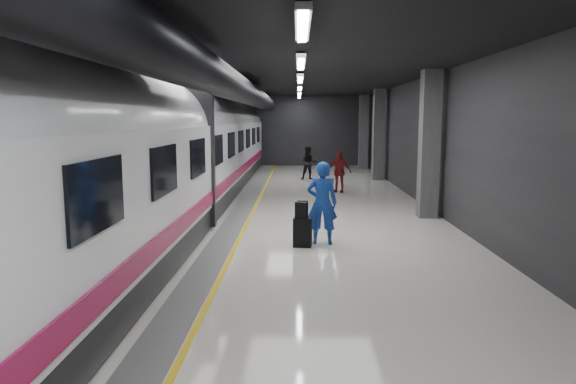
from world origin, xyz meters
TOP-DOWN VIEW (x-y plane):
  - ground at (0.00, 0.00)m, footprint 40.00×40.00m
  - platform_hall at (-0.29, 0.96)m, footprint 10.02×40.02m
  - train at (-3.25, -0.00)m, footprint 3.05×38.00m
  - traveler_main at (1.12, -1.53)m, footprint 0.76×0.53m
  - suitcase_main at (0.65, -1.84)m, footprint 0.46×0.33m
  - shoulder_bag at (0.62, -1.86)m, footprint 0.32×0.24m
  - traveler_far_a at (1.08, 11.91)m, footprint 0.84×0.66m
  - traveler_far_b at (2.24, 7.48)m, footprint 1.09×0.69m
  - suitcase_far at (1.85, 7.97)m, footprint 0.41×0.33m

SIDE VIEW (x-z plane):
  - ground at x=0.00m, z-range 0.00..0.00m
  - suitcase_far at x=1.85m, z-range 0.00..0.52m
  - suitcase_main at x=0.65m, z-range 0.00..0.70m
  - traveler_far_a at x=1.08m, z-range 0.00..1.69m
  - traveler_far_b at x=2.24m, z-range 0.00..1.73m
  - shoulder_bag at x=0.62m, z-range 0.70..1.08m
  - traveler_main at x=1.12m, z-range 0.00..2.02m
  - train at x=-3.25m, z-range 0.04..4.09m
  - platform_hall at x=-0.29m, z-range 1.28..5.79m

